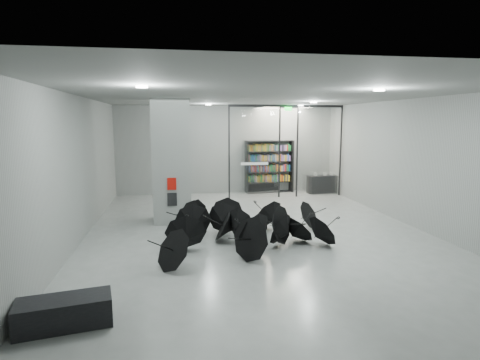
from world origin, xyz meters
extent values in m
plane|color=gray|center=(0.00, 0.00, 0.00)|extent=(14.00, 14.00, 0.00)
cube|color=gray|center=(0.00, 0.00, 4.00)|extent=(10.00, 14.00, 0.02)
cube|color=slate|center=(0.00, 7.00, 2.00)|extent=(10.00, 0.02, 4.00)
cube|color=slate|center=(0.00, -7.00, 2.00)|extent=(10.00, 0.02, 4.00)
cube|color=slate|center=(-5.00, 0.00, 2.00)|extent=(0.02, 14.00, 4.00)
cube|color=slate|center=(5.00, 0.00, 2.00)|extent=(0.02, 14.00, 4.00)
cube|color=slate|center=(-2.50, 2.00, 2.00)|extent=(1.20, 1.20, 4.00)
cube|color=#A50A07|center=(-2.50, 1.38, 1.35)|extent=(0.28, 0.04, 0.38)
cube|color=black|center=(-2.50, 1.38, 0.85)|extent=(0.30, 0.03, 0.42)
cube|color=#0CE533|center=(2.40, 5.30, 3.82)|extent=(0.30, 0.06, 0.15)
cube|color=silver|center=(1.00, 5.50, 2.00)|extent=(2.20, 0.02, 3.95)
cube|color=silver|center=(3.90, 5.50, 2.00)|extent=(2.00, 0.02, 3.95)
cube|color=black|center=(-0.10, 5.50, 2.00)|extent=(0.06, 0.06, 4.00)
cube|color=black|center=(2.10, 5.50, 2.00)|extent=(0.06, 0.06, 4.00)
cube|color=black|center=(2.90, 5.50, 2.00)|extent=(0.06, 0.06, 4.00)
cube|color=black|center=(4.90, 5.50, 2.00)|extent=(0.06, 0.06, 4.00)
cube|color=black|center=(2.40, 5.50, 3.95)|extent=(5.00, 0.08, 0.10)
cube|color=black|center=(-4.22, -4.73, 0.24)|extent=(1.55, 0.89, 0.47)
cube|color=black|center=(4.36, 6.15, 0.41)|extent=(1.42, 0.68, 0.82)
camera|label=1|loc=(-2.41, -11.15, 3.29)|focal=29.73mm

